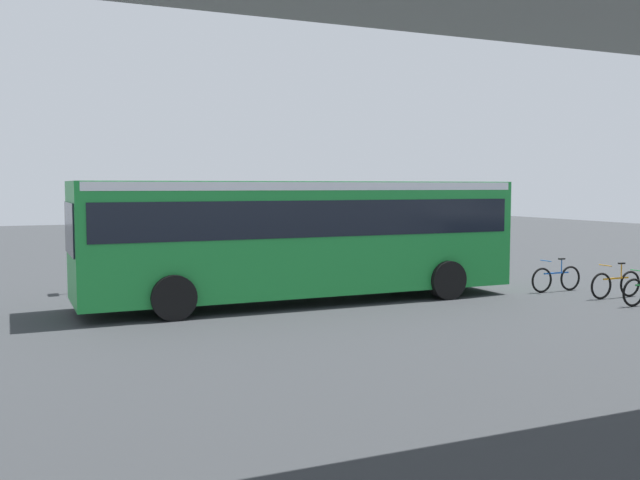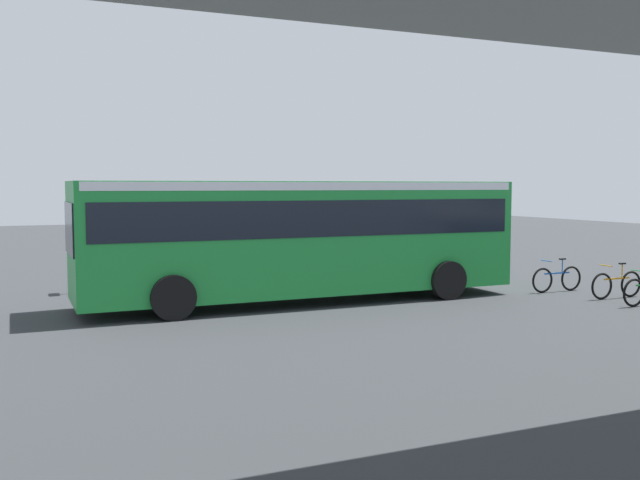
{
  "view_description": "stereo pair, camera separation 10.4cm",
  "coord_description": "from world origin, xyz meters",
  "px_view_note": "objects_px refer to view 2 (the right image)",
  "views": [
    {
      "loc": [
        6.6,
        18.38,
        3.04
      ],
      "look_at": [
        -0.99,
        1.29,
        1.6
      ],
      "focal_mm": 39.61,
      "sensor_mm": 36.0,
      "label": 1
    },
    {
      "loc": [
        6.5,
        18.42,
        3.04
      ],
      "look_at": [
        -0.99,
        1.29,
        1.6
      ],
      "focal_mm": 39.61,
      "sensor_mm": 36.0,
      "label": 2
    }
  ],
  "objects_px": {
    "bicycle_blue": "(557,279)",
    "bicycle_orange": "(617,285)",
    "pedestrian": "(433,245)",
    "traffic_sign": "(91,226)",
    "city_bus": "(302,230)"
  },
  "relations": [
    {
      "from": "bicycle_orange",
      "to": "city_bus",
      "type": "bearing_deg",
      "value": -20.42
    },
    {
      "from": "bicycle_blue",
      "to": "bicycle_orange",
      "type": "height_order",
      "value": "same"
    },
    {
      "from": "city_bus",
      "to": "pedestrian",
      "type": "height_order",
      "value": "city_bus"
    },
    {
      "from": "pedestrian",
      "to": "traffic_sign",
      "type": "relative_size",
      "value": 0.64
    },
    {
      "from": "bicycle_blue",
      "to": "traffic_sign",
      "type": "height_order",
      "value": "traffic_sign"
    },
    {
      "from": "pedestrian",
      "to": "bicycle_blue",
      "type": "bearing_deg",
      "value": 92.68
    },
    {
      "from": "city_bus",
      "to": "bicycle_blue",
      "type": "distance_m",
      "value": 7.61
    },
    {
      "from": "pedestrian",
      "to": "traffic_sign",
      "type": "distance_m",
      "value": 11.99
    },
    {
      "from": "bicycle_blue",
      "to": "traffic_sign",
      "type": "bearing_deg",
      "value": -23.51
    },
    {
      "from": "bicycle_orange",
      "to": "traffic_sign",
      "type": "xyz_separation_m",
      "value": [
        12.86,
        -6.88,
        1.52
      ]
    },
    {
      "from": "traffic_sign",
      "to": "bicycle_blue",
      "type": "bearing_deg",
      "value": 156.49
    },
    {
      "from": "city_bus",
      "to": "traffic_sign",
      "type": "distance_m",
      "value": 6.26
    },
    {
      "from": "bicycle_blue",
      "to": "bicycle_orange",
      "type": "xyz_separation_m",
      "value": [
        -0.65,
        1.56,
        0.0
      ]
    },
    {
      "from": "bicycle_blue",
      "to": "traffic_sign",
      "type": "xyz_separation_m",
      "value": [
        12.21,
        -5.31,
        1.52
      ]
    },
    {
      "from": "bicycle_orange",
      "to": "traffic_sign",
      "type": "bearing_deg",
      "value": -28.14
    }
  ]
}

